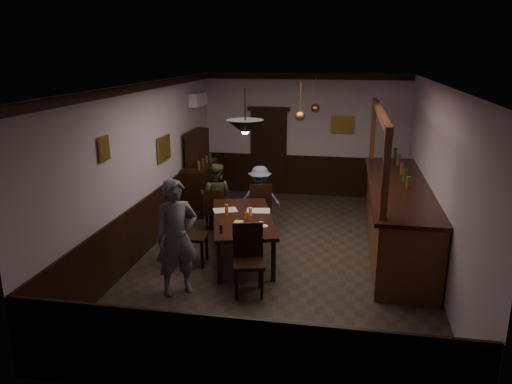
% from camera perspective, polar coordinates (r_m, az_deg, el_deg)
% --- Properties ---
extents(room, '(5.01, 8.01, 3.01)m').
position_cam_1_polar(room, '(8.55, 3.29, 2.11)').
color(room, '#2D2621').
rests_on(room, ground).
extents(dining_table, '(1.55, 2.39, 0.75)m').
position_cam_1_polar(dining_table, '(8.68, -1.54, -3.24)').
color(dining_table, black).
rests_on(dining_table, ground).
extents(chair_far_left, '(0.43, 0.43, 0.91)m').
position_cam_1_polar(chair_far_left, '(9.94, -4.66, -1.92)').
color(chair_far_left, black).
rests_on(chair_far_left, ground).
extents(chair_far_right, '(0.51, 0.51, 1.01)m').
position_cam_1_polar(chair_far_right, '(9.96, 0.55, -1.51)').
color(chair_far_right, black).
rests_on(chair_far_right, ground).
extents(chair_near, '(0.56, 0.56, 1.05)m').
position_cam_1_polar(chair_near, '(7.50, -0.89, -7.30)').
color(chair_near, black).
rests_on(chair_near, ground).
extents(chair_side, '(0.48, 0.48, 1.05)m').
position_cam_1_polar(chair_side, '(8.55, -7.74, -4.50)').
color(chair_side, black).
rests_on(chair_side, ground).
extents(person_standing, '(0.77, 0.72, 1.76)m').
position_cam_1_polar(person_standing, '(7.45, -9.06, -5.16)').
color(person_standing, slate).
rests_on(person_standing, ground).
extents(person_seated_left, '(0.67, 0.52, 1.36)m').
position_cam_1_polar(person_seated_left, '(10.15, -4.62, -0.47)').
color(person_seated_left, '#3C4227').
rests_on(person_seated_left, ground).
extents(person_seated_right, '(0.90, 0.61, 1.29)m').
position_cam_1_polar(person_seated_right, '(10.20, 0.44, -0.55)').
color(person_seated_right, slate).
rests_on(person_seated_right, ground).
extents(newspaper_left, '(0.50, 0.44, 0.01)m').
position_cam_1_polar(newspaper_left, '(9.01, -3.54, -2.08)').
color(newspaper_left, silver).
rests_on(newspaper_left, dining_table).
extents(newspaper_right, '(0.46, 0.36, 0.01)m').
position_cam_1_polar(newspaper_right, '(8.97, 0.27, -2.15)').
color(newspaper_right, silver).
rests_on(newspaper_right, dining_table).
extents(napkin, '(0.18, 0.18, 0.00)m').
position_cam_1_polar(napkin, '(8.41, -1.99, -3.41)').
color(napkin, '#DCD251').
rests_on(napkin, dining_table).
extents(saucer, '(0.15, 0.15, 0.01)m').
position_cam_1_polar(saucer, '(8.19, 0.85, -3.92)').
color(saucer, white).
rests_on(saucer, dining_table).
extents(coffee_cup, '(0.10, 0.10, 0.07)m').
position_cam_1_polar(coffee_cup, '(8.16, 0.58, -3.67)').
color(coffee_cup, white).
rests_on(coffee_cup, saucer).
extents(pastry_plate, '(0.22, 0.22, 0.01)m').
position_cam_1_polar(pastry_plate, '(8.18, -1.77, -3.93)').
color(pastry_plate, white).
rests_on(pastry_plate, dining_table).
extents(pastry_ring_a, '(0.13, 0.13, 0.04)m').
position_cam_1_polar(pastry_ring_a, '(8.12, -1.96, -3.87)').
color(pastry_ring_a, '#C68C47').
rests_on(pastry_ring_a, pastry_plate).
extents(pastry_ring_b, '(0.13, 0.13, 0.04)m').
position_cam_1_polar(pastry_ring_b, '(8.18, -1.64, -3.72)').
color(pastry_ring_b, '#C68C47').
rests_on(pastry_ring_b, pastry_plate).
extents(soda_can, '(0.07, 0.07, 0.12)m').
position_cam_1_polar(soda_can, '(8.51, -1.12, -2.75)').
color(soda_can, orange).
rests_on(soda_can, dining_table).
extents(beer_glass, '(0.06, 0.06, 0.20)m').
position_cam_1_polar(beer_glass, '(8.71, -3.38, -2.06)').
color(beer_glass, '#BF721E').
rests_on(beer_glass, dining_table).
extents(water_glass, '(0.06, 0.06, 0.15)m').
position_cam_1_polar(water_glass, '(8.69, -0.65, -2.26)').
color(water_glass, silver).
rests_on(water_glass, dining_table).
extents(pepper_mill, '(0.04, 0.04, 0.14)m').
position_cam_1_polar(pepper_mill, '(7.90, -4.02, -4.22)').
color(pepper_mill, black).
rests_on(pepper_mill, dining_table).
extents(sideboard, '(0.49, 1.38, 1.83)m').
position_cam_1_polar(sideboard, '(11.38, -6.41, 1.55)').
color(sideboard, black).
rests_on(sideboard, ground).
extents(bar_counter, '(1.06, 4.55, 2.54)m').
position_cam_1_polar(bar_counter, '(9.48, 15.82, -2.47)').
color(bar_counter, '#4F2D15').
rests_on(bar_counter, ground).
extents(door_back, '(0.90, 0.06, 2.10)m').
position_cam_1_polar(door_back, '(12.59, 1.45, 4.52)').
color(door_back, black).
rests_on(door_back, ground).
extents(ac_unit, '(0.20, 0.85, 0.30)m').
position_cam_1_polar(ac_unit, '(11.70, -6.63, 10.48)').
color(ac_unit, white).
rests_on(ac_unit, ground).
extents(picture_left_small, '(0.04, 0.28, 0.36)m').
position_cam_1_polar(picture_left_small, '(7.62, -16.98, 4.76)').
color(picture_left_small, olive).
rests_on(picture_left_small, ground).
extents(picture_left_large, '(0.04, 0.62, 0.48)m').
position_cam_1_polar(picture_left_large, '(9.86, -10.47, 4.92)').
color(picture_left_large, olive).
rests_on(picture_left_large, ground).
extents(picture_back, '(0.55, 0.04, 0.42)m').
position_cam_1_polar(picture_back, '(12.32, 9.85, 7.59)').
color(picture_back, olive).
rests_on(picture_back, ground).
extents(pendant_iron, '(0.56, 0.56, 0.68)m').
position_cam_1_polar(pendant_iron, '(7.49, -1.25, 7.41)').
color(pendant_iron, black).
rests_on(pendant_iron, ground).
extents(pendant_brass_mid, '(0.20, 0.20, 0.81)m').
position_cam_1_polar(pendant_brass_mid, '(9.89, 5.07, 8.67)').
color(pendant_brass_mid, '#BF8C3F').
rests_on(pendant_brass_mid, ground).
extents(pendant_brass_far, '(0.20, 0.20, 0.81)m').
position_cam_1_polar(pendant_brass_far, '(11.27, 6.79, 9.50)').
color(pendant_brass_far, '#BF8C3F').
rests_on(pendant_brass_far, ground).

